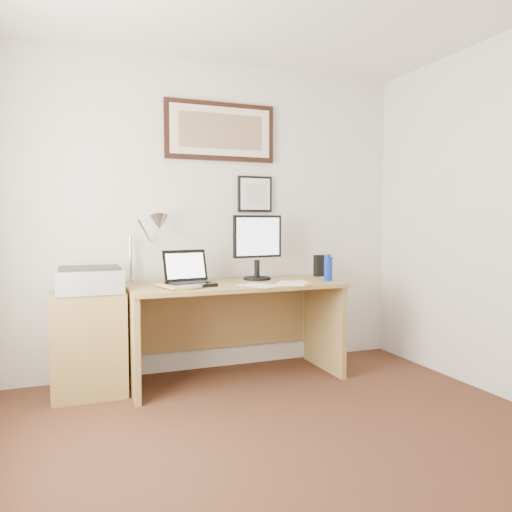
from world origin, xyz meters
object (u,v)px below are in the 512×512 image
side_cabinet (88,343)px  lcd_monitor (257,244)px  book (164,287)px  desk (231,311)px  printer (90,280)px  water_bottle (328,269)px  laptop (188,278)px

side_cabinet → lcd_monitor: bearing=3.7°
book → lcd_monitor: (0.81, 0.28, 0.28)m
desk → lcd_monitor: bearing=11.5°
desk → printer: bearing=-175.9°
water_bottle → book: 1.31m
water_bottle → lcd_monitor: 0.60m
side_cabinet → desk: desk is taller
printer → laptop: bearing=-2.5°
desk → printer: printer is taller
book → laptop: laptop is taller
laptop → lcd_monitor: lcd_monitor is taller
side_cabinet → desk: 1.08m
laptop → book: bearing=-148.9°
book → laptop: bearing=31.1°
book → laptop: 0.24m
side_cabinet → printer: (0.02, -0.04, 0.45)m
lcd_monitor → laptop: bearing=-165.8°
book → printer: size_ratio=0.69×
side_cabinet → lcd_monitor: size_ratio=1.40×
desk → lcd_monitor: 0.58m
book → printer: printer is taller
book → laptop: size_ratio=0.81×
water_bottle → desk: 0.84m
lcd_monitor → printer: (-1.29, -0.12, -0.22)m
lcd_monitor → printer: bearing=-174.5°
desk → lcd_monitor: size_ratio=3.08×
side_cabinet → book: 0.67m
laptop → lcd_monitor: (0.61, 0.15, 0.23)m
water_bottle → lcd_monitor: (-0.50, 0.26, 0.19)m
side_cabinet → printer: 0.46m
side_cabinet → lcd_monitor: (1.31, 0.08, 0.68)m
book → desk: book is taller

